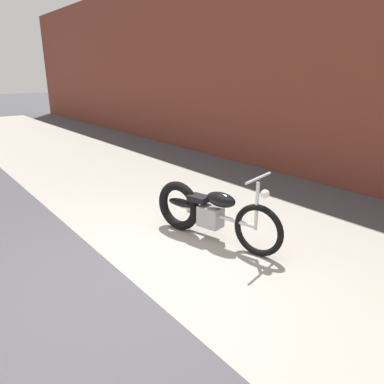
% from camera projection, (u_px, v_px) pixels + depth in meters
% --- Properties ---
extents(ground_plane, '(80.00, 80.00, 0.00)m').
position_uv_depth(ground_plane, '(133.00, 283.00, 4.03)').
color(ground_plane, '#47474C').
extents(sidewalk_slab, '(36.00, 3.50, 0.01)m').
position_uv_depth(sidewalk_slab, '(244.00, 240.00, 5.06)').
color(sidewalk_slab, '#9E998E').
rests_on(sidewalk_slab, ground).
extents(motorcycle_black, '(1.97, 0.73, 1.03)m').
position_uv_depth(motorcycle_black, '(206.00, 211.00, 4.99)').
color(motorcycle_black, black).
rests_on(motorcycle_black, ground).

